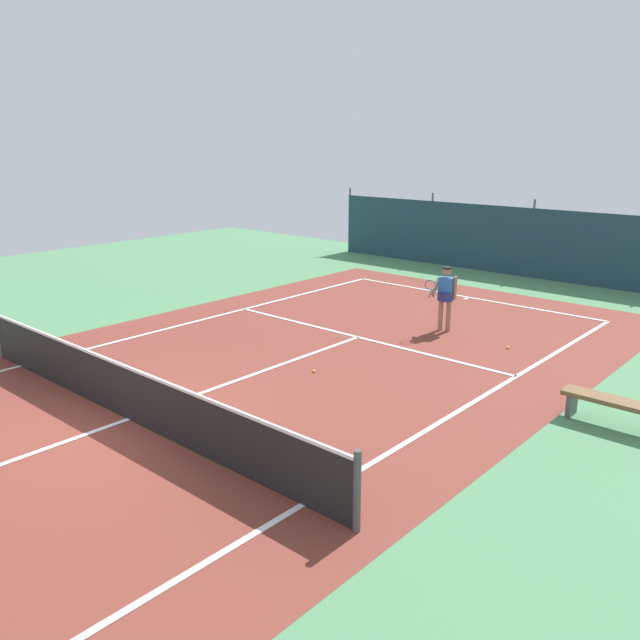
{
  "coord_description": "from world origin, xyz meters",
  "views": [
    {
      "loc": [
        9.3,
        -5.55,
        4.67
      ],
      "look_at": [
        0.38,
        4.57,
        0.9
      ],
      "focal_mm": 36.34,
      "sensor_mm": 36.0,
      "label": 1
    }
  ],
  "objects_px": {
    "tennis_player": "(445,294)",
    "tennis_net": "(127,392)",
    "courtside_bench": "(611,405)",
    "tennis_ball_midcourt": "(508,347)",
    "tennis_ball_near_player": "(314,371)"
  },
  "relations": [
    {
      "from": "tennis_ball_near_player",
      "to": "tennis_ball_midcourt",
      "type": "bearing_deg",
      "value": 60.88
    },
    {
      "from": "courtside_bench",
      "to": "tennis_ball_near_player",
      "type": "bearing_deg",
      "value": -165.74
    },
    {
      "from": "tennis_ball_near_player",
      "to": "tennis_ball_midcourt",
      "type": "height_order",
      "value": "same"
    },
    {
      "from": "tennis_player",
      "to": "tennis_ball_near_player",
      "type": "bearing_deg",
      "value": 67.58
    },
    {
      "from": "tennis_player",
      "to": "tennis_net",
      "type": "bearing_deg",
      "value": 64.36
    },
    {
      "from": "tennis_player",
      "to": "courtside_bench",
      "type": "distance_m",
      "value": 5.93
    },
    {
      "from": "tennis_net",
      "to": "courtside_bench",
      "type": "xyz_separation_m",
      "value": [
        6.31,
        5.24,
        -0.14
      ]
    },
    {
      "from": "tennis_player",
      "to": "tennis_ball_midcourt",
      "type": "xyz_separation_m",
      "value": [
        1.89,
        -0.29,
        -0.93
      ]
    },
    {
      "from": "tennis_ball_midcourt",
      "to": "tennis_player",
      "type": "bearing_deg",
      "value": 171.22
    },
    {
      "from": "tennis_player",
      "to": "tennis_ball_near_player",
      "type": "height_order",
      "value": "tennis_player"
    },
    {
      "from": "tennis_player",
      "to": "tennis_ball_near_player",
      "type": "xyz_separation_m",
      "value": [
        -0.42,
        -4.44,
        -0.93
      ]
    },
    {
      "from": "tennis_ball_midcourt",
      "to": "courtside_bench",
      "type": "height_order",
      "value": "courtside_bench"
    },
    {
      "from": "tennis_player",
      "to": "courtside_bench",
      "type": "relative_size",
      "value": 1.03
    },
    {
      "from": "tennis_net",
      "to": "tennis_ball_midcourt",
      "type": "relative_size",
      "value": 153.33
    },
    {
      "from": "courtside_bench",
      "to": "tennis_net",
      "type": "bearing_deg",
      "value": -140.27
    }
  ]
}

